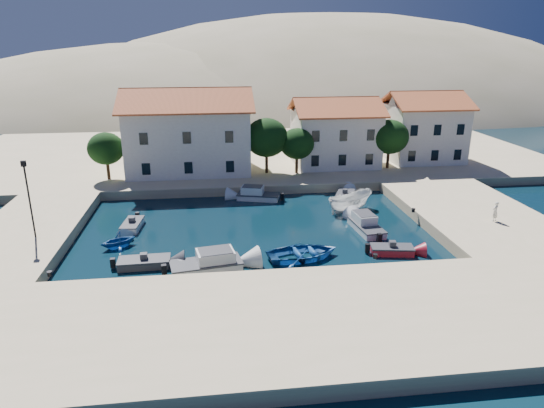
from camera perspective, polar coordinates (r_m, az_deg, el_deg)
The scene contains 23 objects.
ground at distance 33.78m, azimuth -0.77°, elevation -9.22°, with size 400.00×400.00×0.00m, color black.
quay_south at distance 28.37m, azimuth 0.62°, elevation -13.94°, with size 52.00×12.00×1.00m, color tan.
quay_east at distance 48.72m, azimuth 22.51°, elevation -1.14°, with size 11.00×20.00×1.00m, color tan.
quay_west at distance 45.35m, azimuth -26.98°, elevation -3.20°, with size 8.00×20.00×1.00m, color tan.
quay_north at distance 69.60m, azimuth -2.63°, elevation 5.89°, with size 80.00×36.00×1.00m, color tan.
hills at distance 160.04m, azimuth 1.68°, elevation 4.39°, with size 254.00×176.00×99.00m.
building_left at distance 58.60m, azimuth -9.82°, elevation 8.66°, with size 14.70×9.45×9.70m.
building_mid at distance 61.56m, azimuth 7.42°, elevation 8.57°, with size 10.50×8.40×8.30m.
building_right at distance 66.43m, azimuth 17.41°, elevation 8.83°, with size 9.45×8.40×8.80m.
trees at distance 56.76m, azimuth 0.89°, elevation 7.48°, with size 37.30×5.30×6.45m.
lamppost at distance 41.77m, azimuth -26.76°, elevation 1.27°, with size 0.35×0.25×6.22m.
bollards at distance 37.11m, azimuth 2.87°, elevation -4.62°, with size 29.36×9.56×0.30m.
motorboat_grey_sw at distance 37.11m, azimuth -14.79°, elevation -6.70°, with size 3.83×1.79×1.25m.
cabin_cruiser_south at distance 35.68m, azimuth -7.76°, elevation -6.96°, with size 5.42×3.03×1.60m.
rowboat_south at distance 37.41m, azimuth 3.65°, elevation -6.37°, with size 3.93×5.50×1.14m, color #1B5095.
motorboat_red_se at distance 39.11m, azimuth 13.93°, elevation -5.29°, with size 3.46×1.97×1.25m.
cabin_cruiser_east at distance 43.15m, azimuth 11.06°, elevation -2.52°, with size 2.27×4.76×1.60m.
boat_east at distance 48.18m, azimuth 9.12°, elevation -0.75°, with size 1.97×5.22×2.02m, color silver.
motorboat_white_ne at distance 51.65m, azimuth 8.57°, elevation 0.94°, with size 2.98×4.01×1.25m.
rowboat_west at distance 41.17m, azimuth -17.59°, elevation -4.85°, with size 2.42×2.80×1.48m, color #1B5095.
motorboat_white_west at distance 44.73m, azimuth -16.10°, elevation -2.40°, with size 1.80×3.47×1.25m.
cabin_cruiser_north at distance 50.77m, azimuth -1.63°, elevation 1.05°, with size 4.68×2.96×1.60m.
pedestrian at distance 45.90m, azimuth 24.78°, elevation -0.80°, with size 0.64×0.42×1.75m, color silver.
Camera 1 is at (-3.27, -29.70, 15.75)m, focal length 32.00 mm.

